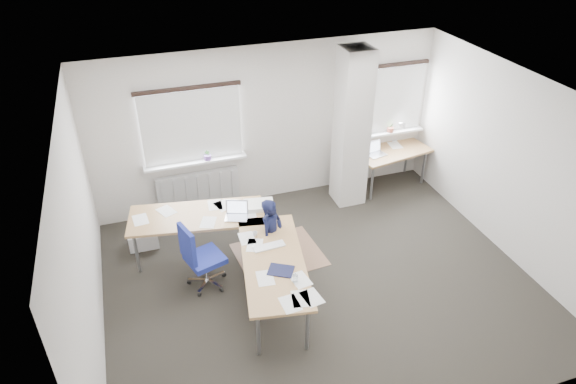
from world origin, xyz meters
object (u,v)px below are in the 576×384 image
object	(u,v)px
task_chair	(204,269)
desk_main	(236,237)
desk_side	(392,153)
person	(272,236)

from	to	relation	value
task_chair	desk_main	bearing A→B (deg)	-9.64
desk_main	task_chair	size ratio (longest dim) A/B	2.75
desk_main	task_chair	xyz separation A→B (m)	(-0.51, -0.07, -0.39)
desk_side	task_chair	size ratio (longest dim) A/B	1.38
task_chair	person	distance (m)	1.07
person	desk_main	bearing A→B (deg)	133.62
task_chair	person	xyz separation A→B (m)	(1.03, 0.04, 0.30)
desk_main	desk_side	bearing A→B (deg)	35.95
desk_side	task_chair	distance (m)	4.20
desk_side	person	size ratio (longest dim) A/B	1.24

